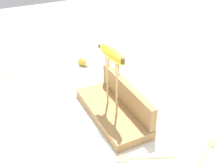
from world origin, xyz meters
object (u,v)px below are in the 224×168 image
at_px(fork_fallen_far, 207,151).
at_px(banana_chunk_far, 84,62).
at_px(fork_stand_center, 111,81).
at_px(fork_fallen_near, 138,158).
at_px(banana_raised_center, 111,55).
at_px(wire_coil, 3,77).

height_order(fork_fallen_far, banana_chunk_far, banana_chunk_far).
xyz_separation_m(fork_stand_center, fork_fallen_near, (0.22, -0.02, -0.14)).
relative_size(banana_raised_center, wire_coil, 2.33).
bearing_deg(banana_chunk_far, banana_raised_center, -7.87).
bearing_deg(fork_stand_center, fork_fallen_near, -5.38).
distance_m(fork_stand_center, banana_chunk_far, 0.42).
xyz_separation_m(fork_stand_center, wire_coil, (-0.45, -0.30, -0.14)).
bearing_deg(fork_fallen_near, banana_raised_center, 174.62).
relative_size(banana_raised_center, fork_fallen_far, 0.96).
height_order(fork_stand_center, banana_chunk_far, fork_stand_center).
height_order(fork_stand_center, banana_raised_center, banana_raised_center).
bearing_deg(banana_raised_center, fork_fallen_near, -5.38).
bearing_deg(banana_raised_center, fork_stand_center, 3.43).
bearing_deg(banana_chunk_far, fork_fallen_near, -7.00).
bearing_deg(fork_stand_center, banana_raised_center, -176.57).
bearing_deg(wire_coil, fork_stand_center, 33.82).
xyz_separation_m(banana_chunk_far, wire_coil, (-0.05, -0.36, -0.02)).
height_order(fork_stand_center, fork_fallen_near, fork_stand_center).
relative_size(banana_raised_center, fork_fallen_near, 0.91).
bearing_deg(fork_fallen_near, wire_coil, -157.11).
xyz_separation_m(fork_fallen_far, wire_coil, (-0.74, -0.48, -0.00)).
relative_size(fork_fallen_near, fork_fallen_far, 1.06).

